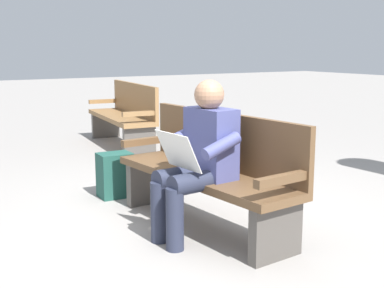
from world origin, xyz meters
TOP-DOWN VIEW (x-y plane):
  - ground_plane at (0.00, 0.00)m, footprint 40.00×40.00m
  - bench_near at (0.01, -0.07)m, footprint 1.84×0.64m
  - person_seated at (-0.17, 0.15)m, footprint 0.60×0.60m
  - backpack at (1.16, 0.26)m, footprint 0.28×0.32m
  - bench_far at (3.51, -0.90)m, footprint 1.84×0.67m

SIDE VIEW (x-z plane):
  - ground_plane at x=0.00m, z-range 0.00..0.00m
  - backpack at x=1.16m, z-range 0.00..0.42m
  - bench_near at x=0.01m, z-range 0.01..0.91m
  - bench_far at x=3.51m, z-range 0.01..0.91m
  - person_seated at x=-0.17m, z-range 0.04..1.22m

